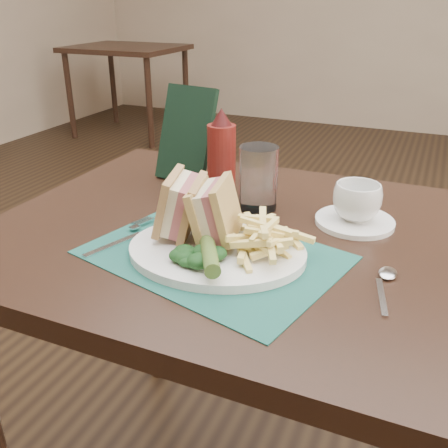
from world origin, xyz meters
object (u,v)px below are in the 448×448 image
Objects in this scene: sandwich_half_a at (168,204)px; table_main at (231,379)px; placemat at (214,255)px; coffee_cup at (357,202)px; drinking_glass at (258,178)px; table_bg_left at (129,91)px; saucer at (355,221)px; check_presenter at (186,135)px; ketchup_bottle at (222,151)px; sandwich_half_b at (203,210)px; plate at (217,251)px.

table_main is at bearing 37.15° from sandwich_half_a.
placemat is 0.12m from sandwich_half_a.
drinking_glass reaches higher than coffee_cup.
table_main is 1.00× the size of table_bg_left.
placemat is 2.72× the size of saucer.
saucer reaches higher than table_bg_left.
sandwich_half_a is 0.50× the size of check_presenter.
coffee_cup is (0.21, 0.10, 0.42)m from table_main.
saucer is at bearing -10.47° from ketchup_bottle.
ketchup_bottle is (-0.09, 0.16, 0.47)m from table_main.
table_bg_left is (-2.18, 2.94, 0.00)m from table_main.
saucer reaches higher than table_main.
saucer is (0.29, 0.20, -0.07)m from sandwich_half_a.
coffee_cup is at bearing 0.22° from drinking_glass.
table_main is 0.56m from check_presenter.
sandwich_half_a is at bearing -87.00° from ketchup_bottle.
saucer is 0.44m from check_presenter.
ketchup_bottle reaches higher than sandwich_half_a.
placemat is (2.20, -3.05, 0.38)m from table_bg_left.
sandwich_half_b is at bearing -97.26° from table_main.
saucer is at bearing 20.30° from sandwich_half_a.
check_presenter is at bearing 165.91° from saucer.
plate is at bearing -4.23° from placemat.
table_bg_left is 3.41m from check_presenter.
ketchup_bottle is at bearing 169.53° from coffee_cup.
sandwich_half_a is (-0.08, -0.10, 0.45)m from table_main.
table_bg_left is 6.00× the size of saucer.
coffee_cup reaches higher than placemat.
ketchup_bottle is at bearing 169.53° from saucer.
check_presenter is (-0.19, 0.31, 0.04)m from sandwich_half_b.
sandwich_half_a is 0.36m from coffee_cup.
plate reaches higher than table_main.
sandwich_half_b is 0.83× the size of drinking_glass.
check_presenter reaches higher than sandwich_half_a.
table_bg_left is at bearing 109.77° from sandwich_half_a.
sandwich_half_b is at bearing -13.62° from sandwich_half_a.
coffee_cup is at bearing 20.30° from sandwich_half_a.
table_bg_left is 3.72m from sandwich_half_a.
placemat is 1.86× the size of check_presenter.
table_bg_left is 8.12× the size of sandwich_half_a.
sandwich_half_b reaches higher than saucer.
sandwich_half_a reaches higher than plate.
table_main is at bearing 91.06° from plate.
sandwich_half_b reaches higher than placemat.
placemat is at bearing -45.29° from sandwich_half_b.
placemat is at bearing -82.67° from table_main.
coffee_cup reaches higher than plate.
plate is at bearing -130.33° from saucer.
check_presenter reaches higher than placemat.
plate is (2.20, -3.05, 0.38)m from table_bg_left.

